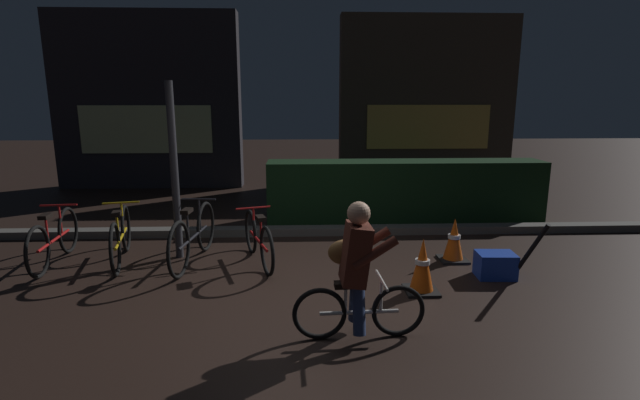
% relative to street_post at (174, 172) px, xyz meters
% --- Properties ---
extents(ground_plane, '(40.00, 40.00, 0.00)m').
position_rel_street_post_xyz_m(ground_plane, '(1.67, -1.20, -1.16)').
color(ground_plane, black).
extents(sidewalk_curb, '(12.00, 0.24, 0.12)m').
position_rel_street_post_xyz_m(sidewalk_curb, '(1.67, 1.00, -1.10)').
color(sidewalk_curb, '#56544F').
rests_on(sidewalk_curb, ground).
extents(hedge_row, '(4.80, 0.70, 1.04)m').
position_rel_street_post_xyz_m(hedge_row, '(3.47, 1.90, -0.64)').
color(hedge_row, black).
rests_on(hedge_row, ground).
extents(storefront_left, '(4.31, 0.54, 4.07)m').
position_rel_street_post_xyz_m(storefront_left, '(-1.93, 5.30, 0.87)').
color(storefront_left, '#262328').
rests_on(storefront_left, ground).
extents(storefront_right, '(4.45, 0.54, 4.14)m').
position_rel_street_post_xyz_m(storefront_right, '(4.89, 6.00, 0.90)').
color(storefront_right, '#42382D').
rests_on(storefront_right, ground).
extents(street_post, '(0.10, 0.10, 2.32)m').
position_rel_street_post_xyz_m(street_post, '(0.00, 0.00, 0.00)').
color(street_post, '#2D2D33').
rests_on(street_post, ground).
extents(parked_bike_leftmost, '(0.46, 1.59, 0.73)m').
position_rel_street_post_xyz_m(parked_bike_leftmost, '(-1.53, -0.21, -0.83)').
color(parked_bike_leftmost, black).
rests_on(parked_bike_leftmost, ground).
extents(parked_bike_left_mid, '(0.49, 1.60, 0.75)m').
position_rel_street_post_xyz_m(parked_bike_left_mid, '(-0.70, -0.17, -0.82)').
color(parked_bike_left_mid, black).
rests_on(parked_bike_left_mid, ground).
extents(parked_bike_center_left, '(0.46, 1.73, 0.80)m').
position_rel_street_post_xyz_m(parked_bike_center_left, '(0.25, -0.23, -0.80)').
color(parked_bike_center_left, black).
rests_on(parked_bike_center_left, ground).
extents(parked_bike_center_right, '(0.56, 1.45, 0.70)m').
position_rel_street_post_xyz_m(parked_bike_center_right, '(1.09, -0.29, -0.84)').
color(parked_bike_center_right, black).
rests_on(parked_bike_center_right, ground).
extents(traffic_cone_near, '(0.36, 0.36, 0.61)m').
position_rel_street_post_xyz_m(traffic_cone_near, '(2.96, -1.30, -0.86)').
color(traffic_cone_near, black).
rests_on(traffic_cone_near, ground).
extents(traffic_cone_far, '(0.36, 0.36, 0.57)m').
position_rel_street_post_xyz_m(traffic_cone_far, '(3.65, -0.30, -0.88)').
color(traffic_cone_far, black).
rests_on(traffic_cone_far, ground).
extents(blue_crate, '(0.46, 0.34, 0.30)m').
position_rel_street_post_xyz_m(blue_crate, '(3.96, -0.90, -1.01)').
color(blue_crate, '#193DB7').
rests_on(blue_crate, ground).
extents(cyclist, '(1.19, 0.50, 1.25)m').
position_rel_street_post_xyz_m(cyclist, '(2.12, -2.25, -0.53)').
color(cyclist, black).
rests_on(cyclist, ground).
extents(closed_umbrella, '(0.25, 0.42, 0.77)m').
position_rel_street_post_xyz_m(closed_umbrella, '(4.22, -1.15, -0.77)').
color(closed_umbrella, black).
rests_on(closed_umbrella, ground).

